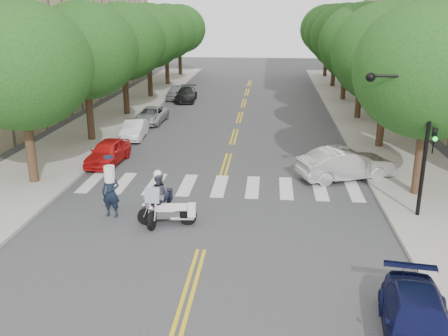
# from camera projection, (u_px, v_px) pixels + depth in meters

# --- Properties ---
(ground) EXTENTS (140.00, 140.00, 0.00)m
(ground) POSITION_uv_depth(u_px,v_px,m) (201.00, 250.00, 17.26)
(ground) COLOR #38383A
(ground) RESTS_ON ground
(sidewalk_left) EXTENTS (5.00, 60.00, 0.15)m
(sidewalk_left) POSITION_uv_depth(u_px,v_px,m) (118.00, 114.00, 38.91)
(sidewalk_left) COLOR #9E9991
(sidewalk_left) RESTS_ON ground
(sidewalk_right) EXTENTS (5.00, 60.00, 0.15)m
(sidewalk_right) POSITION_uv_depth(u_px,v_px,m) (366.00, 119.00, 37.27)
(sidewalk_right) COLOR #9E9991
(sidewalk_right) RESTS_ON ground
(tree_l_0) EXTENTS (6.40, 6.40, 8.45)m
(tree_l_0) POSITION_uv_depth(u_px,v_px,m) (20.00, 66.00, 22.00)
(tree_l_0) COLOR #382316
(tree_l_0) RESTS_ON ground
(tree_l_1) EXTENTS (6.40, 6.40, 8.45)m
(tree_l_1) POSITION_uv_depth(u_px,v_px,m) (85.00, 51.00, 29.59)
(tree_l_1) COLOR #382316
(tree_l_1) RESTS_ON ground
(tree_l_2) EXTENTS (6.40, 6.40, 8.45)m
(tree_l_2) POSITION_uv_depth(u_px,v_px,m) (123.00, 42.00, 37.17)
(tree_l_2) COLOR #382316
(tree_l_2) RESTS_ON ground
(tree_l_3) EXTENTS (6.40, 6.40, 8.45)m
(tree_l_3) POSITION_uv_depth(u_px,v_px,m) (148.00, 36.00, 44.76)
(tree_l_3) COLOR #382316
(tree_l_3) RESTS_ON ground
(tree_l_4) EXTENTS (6.40, 6.40, 8.45)m
(tree_l_4) POSITION_uv_depth(u_px,v_px,m) (166.00, 32.00, 52.34)
(tree_l_4) COLOR #382316
(tree_l_4) RESTS_ON ground
(tree_l_5) EXTENTS (6.40, 6.40, 8.45)m
(tree_l_5) POSITION_uv_depth(u_px,v_px,m) (179.00, 29.00, 59.92)
(tree_l_5) COLOR #382316
(tree_l_5) RESTS_ON ground
(tree_r_0) EXTENTS (6.40, 6.40, 8.45)m
(tree_r_0) POSITION_uv_depth(u_px,v_px,m) (431.00, 70.00, 20.49)
(tree_r_0) COLOR #382316
(tree_r_0) RESTS_ON ground
(tree_r_1) EXTENTS (6.40, 6.40, 8.45)m
(tree_r_1) POSITION_uv_depth(u_px,v_px,m) (388.00, 53.00, 28.07)
(tree_r_1) COLOR #382316
(tree_r_1) RESTS_ON ground
(tree_r_2) EXTENTS (6.40, 6.40, 8.45)m
(tree_r_2) POSITION_uv_depth(u_px,v_px,m) (363.00, 43.00, 35.65)
(tree_r_2) COLOR #382316
(tree_r_2) RESTS_ON ground
(tree_r_3) EXTENTS (6.40, 6.40, 8.45)m
(tree_r_3) POSITION_uv_depth(u_px,v_px,m) (347.00, 37.00, 43.24)
(tree_r_3) COLOR #382316
(tree_r_3) RESTS_ON ground
(tree_r_4) EXTENTS (6.40, 6.40, 8.45)m
(tree_r_4) POSITION_uv_depth(u_px,v_px,m) (336.00, 33.00, 50.82)
(tree_r_4) COLOR #382316
(tree_r_4) RESTS_ON ground
(tree_r_5) EXTENTS (6.40, 6.40, 8.45)m
(tree_r_5) POSITION_uv_depth(u_px,v_px,m) (327.00, 30.00, 58.40)
(tree_r_5) COLOR #382316
(tree_r_5) RESTS_ON ground
(traffic_signal_pole) EXTENTS (2.82, 0.42, 6.00)m
(traffic_signal_pole) POSITION_uv_depth(u_px,v_px,m) (415.00, 127.00, 18.77)
(traffic_signal_pole) COLOR black
(traffic_signal_pole) RESTS_ON ground
(motorcycle_police) EXTENTS (0.89, 2.53, 2.06)m
(motorcycle_police) POSITION_uv_depth(u_px,v_px,m) (159.00, 197.00, 19.51)
(motorcycle_police) COLOR black
(motorcycle_police) RESTS_ON ground
(motorcycle_parked) EXTENTS (2.29, 0.65, 1.48)m
(motorcycle_parked) POSITION_uv_depth(u_px,v_px,m) (172.00, 212.00, 19.13)
(motorcycle_parked) COLOR black
(motorcycle_parked) RESTS_ON ground
(officer_standing) EXTENTS (0.79, 0.57, 2.03)m
(officer_standing) POSITION_uv_depth(u_px,v_px,m) (111.00, 192.00, 19.75)
(officer_standing) COLOR black
(officer_standing) RESTS_ON ground
(convertible) EXTENTS (4.95, 3.20, 1.54)m
(convertible) POSITION_uv_depth(u_px,v_px,m) (346.00, 164.00, 24.16)
(convertible) COLOR silver
(convertible) RESTS_ON ground
(sedan_blue) EXTENTS (2.25, 4.38, 1.21)m
(sedan_blue) POSITION_uv_depth(u_px,v_px,m) (418.00, 323.00, 12.25)
(sedan_blue) COLOR #0E123D
(sedan_blue) RESTS_ON ground
(parked_car_a) EXTENTS (1.80, 3.92, 1.30)m
(parked_car_a) POSITION_uv_depth(u_px,v_px,m) (108.00, 152.00, 26.61)
(parked_car_a) COLOR red
(parked_car_a) RESTS_ON ground
(parked_car_b) EXTENTS (1.46, 3.64, 1.17)m
(parked_car_b) POSITION_uv_depth(u_px,v_px,m) (135.00, 129.00, 31.79)
(parked_car_b) COLOR white
(parked_car_b) RESTS_ON ground
(parked_car_c) EXTENTS (2.01, 4.14, 1.13)m
(parked_car_c) POSITION_uv_depth(u_px,v_px,m) (151.00, 115.00, 36.12)
(parked_car_c) COLOR #A3A4AA
(parked_car_c) RESTS_ON ground
(parked_car_d) EXTENTS (1.91, 4.31, 1.23)m
(parked_car_d) POSITION_uv_depth(u_px,v_px,m) (186.00, 94.00, 44.54)
(parked_car_d) COLOR black
(parked_car_d) RESTS_ON ground
(parked_car_e) EXTENTS (1.52, 3.67, 1.24)m
(parked_car_e) POSITION_uv_depth(u_px,v_px,m) (176.00, 92.00, 45.61)
(parked_car_e) COLOR #97989C
(parked_car_e) RESTS_ON ground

